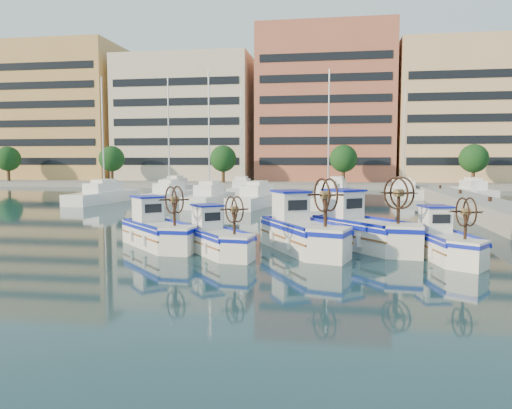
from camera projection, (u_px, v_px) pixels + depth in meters
name	position (u px, v px, depth m)	size (l,w,h in m)	color
ground	(263.00, 252.00, 21.10)	(300.00, 300.00, 0.00)	#1B3C47
waterfront	(375.00, 117.00, 82.62)	(180.00, 40.00, 25.60)	gray
yacht_marina	(271.00, 195.00, 49.12)	(38.37, 23.48, 11.50)	white
fishing_boat_a	(157.00, 229.00, 22.46)	(4.27, 4.41, 2.82)	white
fishing_boat_b	(216.00, 237.00, 20.79)	(3.64, 4.02, 2.50)	white
fishing_boat_c	(302.00, 230.00, 21.51)	(4.17, 5.28, 3.19)	white
fishing_boat_d	(361.00, 228.00, 22.18)	(4.75, 5.14, 3.22)	white
fishing_boat_e	(444.00, 241.00, 19.69)	(2.42, 4.22, 2.56)	white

